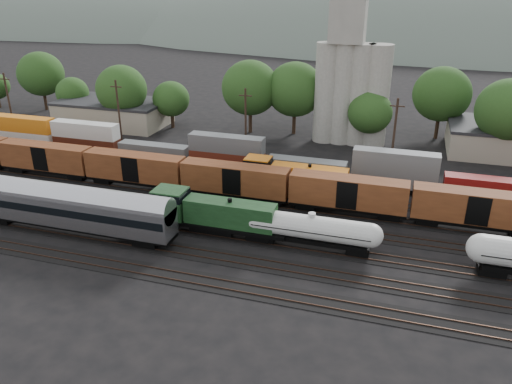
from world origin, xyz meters
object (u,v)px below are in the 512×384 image
(green_locomotive, at_px, (205,212))
(orange_locomotive, at_px, (288,175))
(tank_car_a, at_px, (311,229))
(passenger_coach, at_px, (69,206))
(grain_silo, at_px, (351,82))

(green_locomotive, height_order, orange_locomotive, green_locomotive)
(tank_car_a, relative_size, passenger_coach, 0.60)
(orange_locomotive, height_order, grain_silo, grain_silo)
(passenger_coach, relative_size, grain_silo, 0.92)
(orange_locomotive, bearing_deg, grain_silo, 79.21)
(grain_silo, bearing_deg, orange_locomotive, -100.79)
(tank_car_a, distance_m, passenger_coach, 28.72)
(green_locomotive, relative_size, grain_silo, 0.63)
(grain_silo, bearing_deg, green_locomotive, -105.71)
(green_locomotive, distance_m, orange_locomotive, 16.38)
(passenger_coach, height_order, orange_locomotive, passenger_coach)
(tank_car_a, bearing_deg, orange_locomotive, 113.02)
(green_locomotive, xyz_separation_m, tank_car_a, (12.94, 0.00, -0.25))
(passenger_coach, bearing_deg, grain_silo, 59.74)
(tank_car_a, bearing_deg, grain_silo, 91.98)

